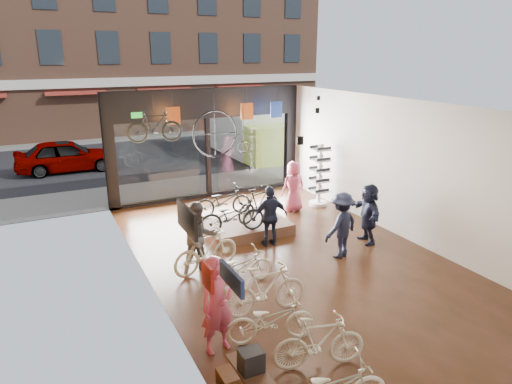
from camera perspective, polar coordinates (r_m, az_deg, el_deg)
ground_plane at (r=11.50m, az=4.84°, el=-8.65°), size 7.00×12.00×0.04m
ceiling at (r=10.43m, az=5.37°, el=10.72°), size 7.00×12.00×0.04m
wall_left at (r=9.54m, az=-13.33°, el=-2.12°), size 0.04×12.00×3.80m
wall_right at (r=12.94m, az=18.57°, el=2.49°), size 0.04×12.00×3.80m
storefront at (r=16.09m, az=-6.07°, el=6.02°), size 7.00×0.26×3.80m
exit_sign at (r=15.14m, az=-14.70°, el=9.28°), size 0.35×0.06×0.18m
street_road at (r=24.94m, az=-13.19°, el=5.14°), size 30.00×18.00×0.02m
sidewalk_near at (r=17.62m, az=-7.25°, el=0.79°), size 30.00×2.40×0.12m
sidewalk_far at (r=28.78m, az=-15.08°, el=6.69°), size 30.00×2.00×0.12m
opposite_building at (r=30.88m, az=-17.14°, el=20.17°), size 26.00×5.00×14.00m
street_car at (r=21.30m, az=-22.62°, el=4.22°), size 4.12×1.66×1.40m
box_truck at (r=22.31m, az=-0.54°, el=7.67°), size 2.22×6.67×2.63m
floor_bike_1 at (r=7.84m, az=7.91°, el=-18.06°), size 1.62×0.83×0.94m
floor_bike_2 at (r=8.38m, az=1.92°, el=-15.71°), size 1.70×0.93×0.85m
floor_bike_3 at (r=9.12m, az=1.21°, el=-12.10°), size 1.75×0.62×1.03m
floor_bike_4 at (r=10.22m, az=-2.03°, el=-9.40°), size 1.55×0.54×0.82m
floor_bike_5 at (r=10.80m, az=-6.25°, el=-7.30°), size 1.80×0.85×1.04m
display_platform at (r=13.21m, az=-1.49°, el=-4.29°), size 2.40×1.80×0.30m
display_bike_left at (r=12.22m, az=-2.99°, el=-3.00°), size 1.85×0.82×0.94m
display_bike_mid at (r=13.08m, az=0.39°, el=-1.50°), size 1.71×0.97×0.99m
display_bike_right at (r=13.51m, az=-4.12°, el=-1.12°), size 1.75×0.68×0.90m
customer_0 at (r=7.97m, az=-4.84°, el=-13.86°), size 0.70×0.51×1.75m
customer_1 at (r=10.57m, az=-7.07°, el=-5.81°), size 0.86×0.67×1.75m
customer_2 at (r=12.04m, az=1.81°, el=-3.07°), size 0.99×0.48×1.63m
customer_3 at (r=11.55m, az=10.60°, el=-4.11°), size 1.23×0.92×1.69m
customer_4 at (r=14.73m, az=4.70°, el=0.71°), size 0.82×0.54×1.65m
customer_5 at (r=12.60m, az=13.86°, el=-2.62°), size 0.85×1.60×1.64m
sunglasses_rack at (r=15.33m, az=7.91°, el=2.03°), size 0.70×0.62×2.05m
wall_merch at (r=6.79m, az=-4.61°, el=-15.65°), size 0.40×2.40×2.60m
penny_farthing at (r=14.35m, az=-4.01°, el=7.16°), size 1.82×0.06×1.46m
hung_bike at (r=13.57m, az=-12.59°, el=8.04°), size 1.63×0.71×0.95m
jersey_left at (r=14.72m, az=-10.31°, el=9.35°), size 0.45×0.03×0.55m
jersey_mid at (r=15.62m, az=-1.14°, el=10.05°), size 0.45×0.03×0.55m
jersey_right at (r=16.12m, az=2.55°, el=10.26°), size 0.45×0.03×0.55m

